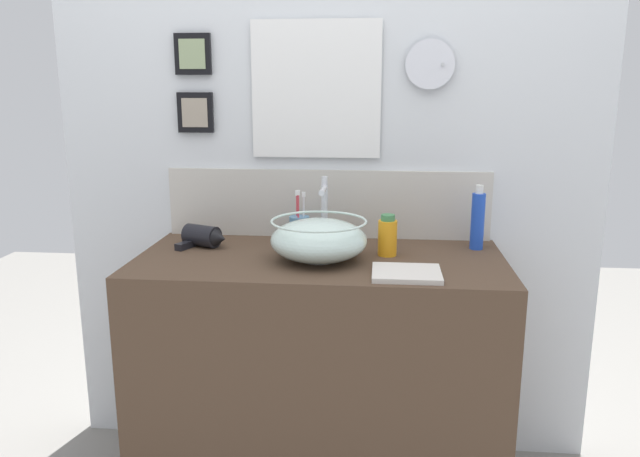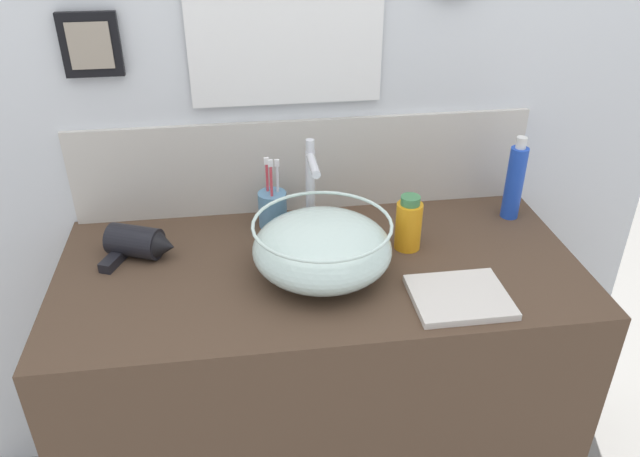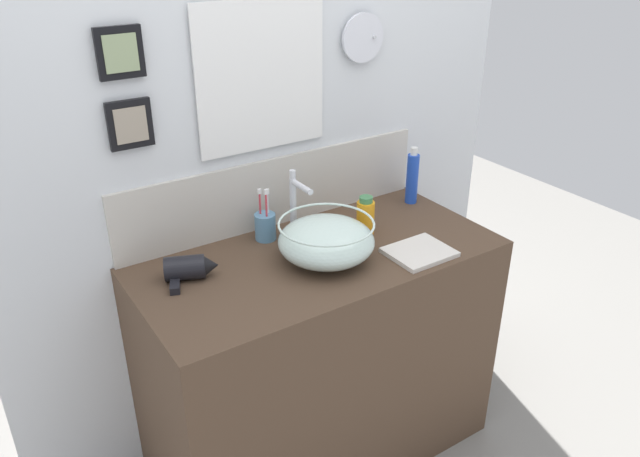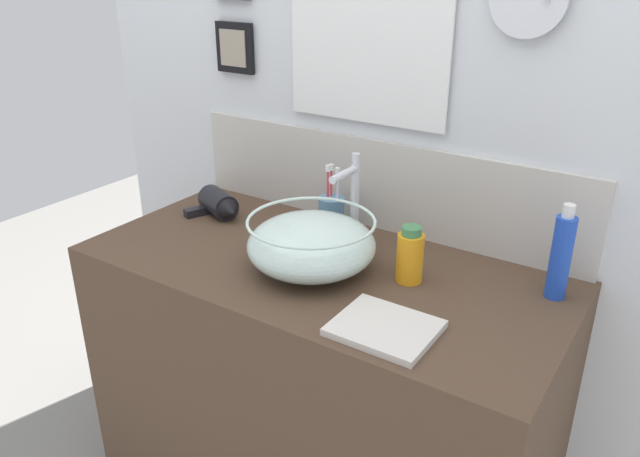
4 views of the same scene
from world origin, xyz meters
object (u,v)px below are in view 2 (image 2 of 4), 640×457
toothbrush_cup (273,208)px  soap_dispenser (409,224)px  shampoo_bottle (515,181)px  hand_towel (460,297)px  hair_drier (139,243)px  faucet (312,182)px  glass_bowl_sink (323,247)px

toothbrush_cup → soap_dispenser: size_ratio=1.39×
toothbrush_cup → shampoo_bottle: bearing=-3.6°
toothbrush_cup → hand_towel: (0.38, -0.39, -0.04)m
hair_drier → toothbrush_cup: (0.33, 0.11, 0.01)m
faucet → toothbrush_cup: (-0.10, 0.05, -0.09)m
faucet → shampoo_bottle: 0.54m
faucet → soap_dispenser: size_ratio=1.77×
glass_bowl_sink → faucet: faucet is taller
soap_dispenser → hand_towel: soap_dispenser is taller
hair_drier → toothbrush_cup: bearing=17.9°
shampoo_bottle → hand_towel: shampoo_bottle is taller
soap_dispenser → shampoo_bottle: size_ratio=0.62×
hair_drier → shampoo_bottle: 0.97m
faucet → toothbrush_cup: size_ratio=1.27×
hair_drier → hand_towel: (0.71, -0.28, -0.03)m
faucet → hand_towel: 0.46m
glass_bowl_sink → faucet: size_ratio=1.27×
glass_bowl_sink → soap_dispenser: size_ratio=2.25×
hair_drier → shampoo_bottle: shampoo_bottle is taller
faucet → toothbrush_cup: 0.14m
soap_dispenser → glass_bowl_sink: bearing=-159.0°
toothbrush_cup → shampoo_bottle: (0.64, -0.04, 0.05)m
soap_dispenser → hand_towel: 0.24m
glass_bowl_sink → shampoo_bottle: shampoo_bottle is taller
toothbrush_cup → soap_dispenser: toothbrush_cup is taller
glass_bowl_sink → toothbrush_cup: (-0.10, 0.24, -0.02)m
glass_bowl_sink → faucet: (0.00, 0.19, 0.07)m
faucet → hair_drier: bearing=-172.2°
soap_dispenser → shampoo_bottle: shampoo_bottle is taller
glass_bowl_sink → hand_towel: size_ratio=1.52×
faucet → soap_dispenser: bearing=-25.5°
hair_drier → hand_towel: 0.76m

